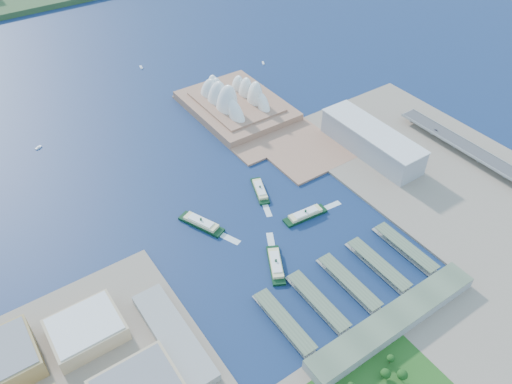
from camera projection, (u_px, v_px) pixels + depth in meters
ground at (294, 248)px, 558.68m from camera, size 3000.00×3000.00×0.00m
east_land at (468, 191)px, 629.43m from camera, size 240.00×500.00×3.00m
peninsula at (245, 114)px, 764.76m from camera, size 135.00×220.00×3.00m
opera_house at (236, 92)px, 756.01m from camera, size 134.00×180.00×58.00m
toaster_building at (371, 141)px, 678.20m from camera, size 45.00×155.00×35.00m
expressway at (506, 174)px, 644.03m from camera, size 26.00×340.00×11.85m
ferry_wharves at (349, 283)px, 515.15m from camera, size 184.00×90.00×9.30m
terminal_building at (393, 321)px, 475.54m from camera, size 200.00×28.00×12.00m
ferry_a at (201, 222)px, 581.90m from camera, size 36.20×59.11×10.96m
ferry_b at (260, 189)px, 627.39m from camera, size 29.79×51.87×9.56m
ferry_c at (276, 263)px, 535.10m from camera, size 37.84×54.77×10.33m
ferry_d at (305, 213)px, 593.00m from camera, size 56.69×18.82×10.53m
boat_b at (38, 147)px, 700.11m from camera, size 9.88×7.19×2.54m
boat_c at (263, 63)px, 893.77m from camera, size 7.09×10.72×2.34m
boat_e at (141, 67)px, 881.29m from camera, size 5.33×11.56×2.73m
car_c at (436, 130)px, 707.71m from camera, size 1.96×4.82×1.40m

